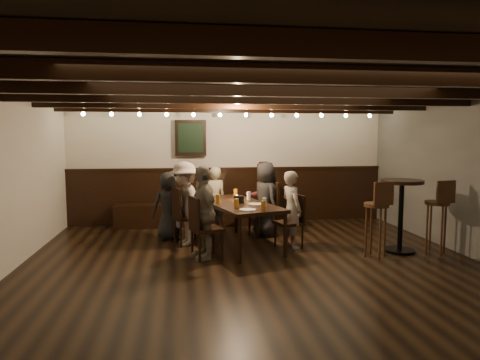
{
  "coord_description": "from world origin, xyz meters",
  "views": [
    {
      "loc": [
        -1.0,
        -5.29,
        1.81
      ],
      "look_at": [
        -0.09,
        1.3,
        1.11
      ],
      "focal_mm": 32.0,
      "sensor_mm": 36.0,
      "label": 1
    }
  ],
  "objects": [
    {
      "name": "room",
      "position": [
        -0.29,
        2.21,
        1.07
      ],
      "size": [
        7.0,
        7.0,
        7.0
      ],
      "color": "black",
      "rests_on": "ground"
    },
    {
      "name": "dining_table",
      "position": [
        -0.1,
        1.51,
        0.66
      ],
      "size": [
        1.37,
        2.07,
        0.71
      ],
      "rotation": [
        0.0,
        0.0,
        0.29
      ],
      "color": "black",
      "rests_on": "floor"
    },
    {
      "name": "chair_left_near",
      "position": [
        -0.92,
        1.73,
        0.29
      ],
      "size": [
        0.54,
        0.54,
        0.95
      ],
      "rotation": [
        0.0,
        0.0,
        -1.28
      ],
      "color": "black",
      "rests_on": "floor"
    },
    {
      "name": "chair_left_far",
      "position": [
        -0.66,
        0.87,
        0.28
      ],
      "size": [
        0.52,
        0.52,
        0.92
      ],
      "rotation": [
        0.0,
        0.0,
        -1.28
      ],
      "color": "black",
      "rests_on": "floor"
    },
    {
      "name": "chair_right_near",
      "position": [
        0.46,
        2.14,
        0.3
      ],
      "size": [
        0.55,
        0.55,
        0.97
      ],
      "rotation": [
        0.0,
        0.0,
        1.86
      ],
      "color": "black",
      "rests_on": "floor"
    },
    {
      "name": "chair_right_far",
      "position": [
        0.72,
        1.28,
        0.26
      ],
      "size": [
        0.48,
        0.48,
        0.85
      ],
      "rotation": [
        0.0,
        0.0,
        1.86
      ],
      "color": "black",
      "rests_on": "floor"
    },
    {
      "name": "person_bench_left",
      "position": [
        -1.22,
        2.11,
        0.59
      ],
      "size": [
        0.66,
        0.53,
        1.18
      ],
      "primitive_type": "imported",
      "rotation": [
        0.0,
        0.0,
        3.43
      ],
      "color": "black",
      "rests_on": "floor"
    },
    {
      "name": "person_bench_centre",
      "position": [
        -0.4,
        2.51,
        0.62
      ],
      "size": [
        0.51,
        0.41,
        1.23
      ],
      "primitive_type": "imported",
      "rotation": [
        0.0,
        0.0,
        3.43
      ],
      "color": "#A09980",
      "rests_on": "floor"
    },
    {
      "name": "person_bench_right",
      "position": [
        0.51,
        2.63,
        0.66
      ],
      "size": [
        0.75,
        0.66,
        1.31
      ],
      "primitive_type": "imported",
      "rotation": [
        0.0,
        0.0,
        3.43
      ],
      "color": "#551D21",
      "rests_on": "floor"
    },
    {
      "name": "person_left_near",
      "position": [
        -0.94,
        1.72,
        0.69
      ],
      "size": [
        0.74,
        1.0,
        1.38
      ],
      "primitive_type": "imported",
      "rotation": [
        0.0,
        0.0,
        -1.28
      ],
      "color": "#B1A096",
      "rests_on": "floor"
    },
    {
      "name": "person_left_far",
      "position": [
        -0.69,
        0.86,
        0.69
      ],
      "size": [
        0.55,
        0.87,
        1.37
      ],
      "primitive_type": "imported",
      "rotation": [
        0.0,
        0.0,
        -1.28
      ],
      "color": "gray",
      "rests_on": "floor"
    },
    {
      "name": "person_right_near",
      "position": [
        0.49,
        2.15,
        0.67
      ],
      "size": [
        0.59,
        0.74,
        1.33
      ],
      "primitive_type": "imported",
      "rotation": [
        0.0,
        0.0,
        1.86
      ],
      "color": "black",
      "rests_on": "floor"
    },
    {
      "name": "person_right_far",
      "position": [
        0.75,
        1.29,
        0.62
      ],
      "size": [
        0.41,
        0.52,
        1.24
      ],
      "primitive_type": "imported",
      "rotation": [
        0.0,
        0.0,
        1.86
      ],
      "color": "gray",
      "rests_on": "floor"
    },
    {
      "name": "pint_a",
      "position": [
        -0.57,
        2.1,
        0.78
      ],
      "size": [
        0.07,
        0.07,
        0.14
      ],
      "primitive_type": "cylinder",
      "color": "#BF7219",
      "rests_on": "dining_table"
    },
    {
      "name": "pint_b",
      "position": [
        -0.04,
        2.2,
        0.78
      ],
      "size": [
        0.07,
        0.07,
        0.14
      ],
      "primitive_type": "cylinder",
      "color": "#BF7219",
      "rests_on": "dining_table"
    },
    {
      "name": "pint_c",
      "position": [
        -0.41,
        1.52,
        0.78
      ],
      "size": [
        0.07,
        0.07,
        0.14
      ],
      "primitive_type": "cylinder",
      "color": "#BF7219",
      "rests_on": "dining_table"
    },
    {
      "name": "pint_d",
      "position": [
        0.13,
        1.78,
        0.78
      ],
      "size": [
        0.07,
        0.07,
        0.14
      ],
      "primitive_type": "cylinder",
      "color": "silver",
      "rests_on": "dining_table"
    },
    {
      "name": "pint_e",
      "position": [
        -0.18,
        1.01,
        0.78
      ],
      "size": [
        0.07,
        0.07,
        0.14
      ],
      "primitive_type": "cylinder",
      "color": "#BF7219",
      "rests_on": "dining_table"
    },
    {
      "name": "pint_f",
      "position": [
        0.25,
        1.04,
        0.78
      ],
      "size": [
        0.07,
        0.07,
        0.14
      ],
      "primitive_type": "cylinder",
      "color": "silver",
      "rests_on": "dining_table"
    },
    {
      "name": "pint_g",
      "position": [
        0.18,
        0.75,
        0.78
      ],
      "size": [
        0.07,
        0.07,
        0.14
      ],
      "primitive_type": "cylinder",
      "color": "#BF7219",
      "rests_on": "dining_table"
    },
    {
      "name": "plate_near",
      "position": [
        -0.04,
        0.79,
        0.72
      ],
      "size": [
        0.24,
        0.24,
        0.01
      ],
      "primitive_type": "cylinder",
      "color": "white",
      "rests_on": "dining_table"
    },
    {
      "name": "plate_far",
      "position": [
        0.16,
        1.27,
        0.72
      ],
      "size": [
        0.24,
        0.24,
        0.01
      ],
      "primitive_type": "cylinder",
      "color": "white",
      "rests_on": "dining_table"
    },
    {
      "name": "condiment_caddy",
      "position": [
        -0.08,
        1.46,
        0.77
      ],
      "size": [
        0.15,
        0.1,
        0.12
      ],
      "primitive_type": "cube",
      "color": "black",
      "rests_on": "dining_table"
    },
    {
      "name": "candle",
      "position": [
        -0.07,
        1.83,
        0.74
      ],
      "size": [
        0.05,
        0.05,
        0.05
      ],
      "primitive_type": "cylinder",
      "color": "beige",
      "rests_on": "dining_table"
    },
    {
      "name": "high_top_table",
      "position": [
        2.35,
        0.8,
        0.74
      ],
      "size": [
        0.63,
        0.63,
        1.13
      ],
      "color": "black",
      "rests_on": "floor"
    },
    {
      "name": "bar_stool_left",
      "position": [
        1.85,
        0.59,
        0.42
      ],
      "size": [
        0.36,
        0.39,
        1.14
      ],
      "rotation": [
        0.0,
        0.0,
        0.14
      ],
      "color": "#382111",
      "rests_on": "floor"
    },
    {
      "name": "bar_stool_right",
      "position": [
        2.85,
        0.64,
        0.42
      ],
      "size": [
        0.36,
        0.38,
        1.14
      ],
      "rotation": [
        0.0,
        0.0,
        0.14
      ],
      "color": "#382111",
      "rests_on": "floor"
    }
  ]
}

